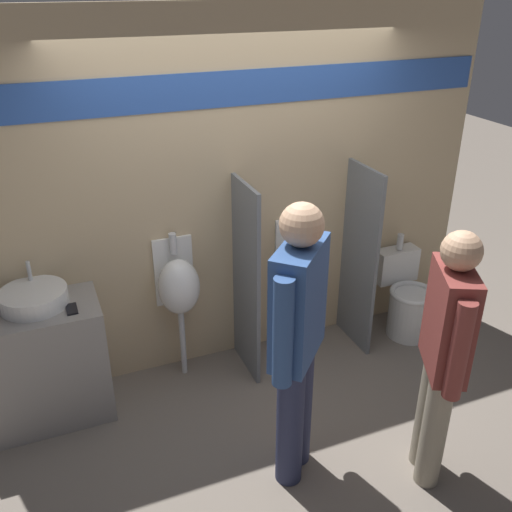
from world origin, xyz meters
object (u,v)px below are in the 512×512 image
Objects in this scene: urinal_far at (298,263)px; toilet at (407,301)px; cell_phone at (72,309)px; urinal_near_counter at (179,286)px; sink_basin at (34,298)px; person_in_vest at (444,351)px; person_with_lanyard at (297,337)px.

urinal_far is 1.11m from toilet.
urinal_near_counter is (0.77, 0.22, -0.11)m from cell_phone.
toilet is (2.96, -0.11, -0.64)m from sink_basin.
cell_phone is at bearing 81.18° from person_in_vest.
sink_basin is at bearing -178.13° from urinal_far.
urinal_near_counter is 0.64× the size of person_with_lanyard.
person_with_lanyard is at bearing -41.17° from cell_phone.
cell_phone is at bearing -172.97° from urinal_far.
person_with_lanyard is at bearing -116.61° from urinal_far.
toilet is at bearing -12.97° from person_with_lanyard.
person_in_vest reaches higher than cell_phone.
toilet is at bearing -9.90° from urinal_far.
person_with_lanyard reaches higher than sink_basin.
toilet is 2.03m from person_with_lanyard.
urinal_near_counter reaches higher than sink_basin.
person_with_lanyard is at bearing -146.73° from toilet.
urinal_far is 1.38m from person_with_lanyard.
toilet is 1.73m from person_in_vest.
urinal_near_counter reaches higher than cell_phone.
urinal_far is 1.37× the size of toilet.
toilet is 0.47× the size of person_with_lanyard.
person_with_lanyard reaches higher than toilet.
cell_phone is 0.81m from urinal_near_counter.
urinal_near_counter is at bearing 3.72° from sink_basin.
cell_phone is 2.80m from toilet.
sink_basin is 0.38× the size of urinal_far.
sink_basin is 0.24× the size of person_with_lanyard.
urinal_near_counter is 1.29m from person_with_lanyard.
person_with_lanyard is (1.37, -1.15, 0.07)m from sink_basin.
sink_basin is at bearing 81.21° from person_in_vest.
person_in_vest reaches higher than urinal_near_counter.
person_with_lanyard is (-1.60, -1.05, 0.70)m from toilet.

